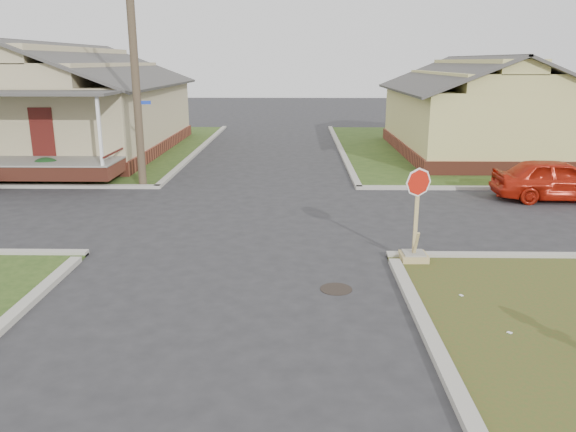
{
  "coord_description": "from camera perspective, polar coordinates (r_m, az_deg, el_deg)",
  "views": [
    {
      "loc": [
        1.42,
        -10.92,
        4.4
      ],
      "look_at": [
        1.21,
        1.0,
        1.1
      ],
      "focal_mm": 35.0,
      "sensor_mm": 36.0,
      "label": 1
    }
  ],
  "objects": [
    {
      "name": "ground",
      "position": [
        11.86,
        -5.98,
        -6.4
      ],
      "size": [
        120.0,
        120.0,
        0.0
      ],
      "primitive_type": "plane",
      "color": "#28282A",
      "rests_on": "ground"
    },
    {
      "name": "verge_far_left",
      "position": [
        32.61,
        -25.4,
        6.28
      ],
      "size": [
        19.0,
        19.0,
        0.05
      ],
      "primitive_type": "cube",
      "color": "#2D4719",
      "rests_on": "ground"
    },
    {
      "name": "curbs",
      "position": [
        16.58,
        -3.94,
        0.04
      ],
      "size": [
        80.0,
        40.0,
        0.12
      ],
      "primitive_type": null,
      "color": "#ACA89B",
      "rests_on": "ground"
    },
    {
      "name": "manhole",
      "position": [
        11.33,
        4.91,
        -7.4
      ],
      "size": [
        0.64,
        0.64,
        0.01
      ],
      "primitive_type": "cylinder",
      "color": "black",
      "rests_on": "ground"
    },
    {
      "name": "corner_house",
      "position": [
        29.95,
        -21.77,
        10.34
      ],
      "size": [
        10.1,
        15.5,
        5.3
      ],
      "color": "brown",
      "rests_on": "ground"
    },
    {
      "name": "side_house_yellow",
      "position": [
        28.81,
        18.65,
        10.28
      ],
      "size": [
        7.6,
        11.6,
        4.7
      ],
      "color": "brown",
      "rests_on": "ground"
    },
    {
      "name": "utility_pole",
      "position": [
        20.6,
        -15.4,
        15.67
      ],
      "size": [
        1.8,
        0.28,
        9.0
      ],
      "color": "#453828",
      "rests_on": "ground"
    },
    {
      "name": "stop_sign",
      "position": [
        12.92,
        12.74,
        -2.45
      ],
      "size": [
        0.6,
        0.59,
        2.12
      ],
      "rotation": [
        0.0,
        0.0,
        0.02
      ],
      "color": "tan",
      "rests_on": "ground"
    },
    {
      "name": "red_sedan",
      "position": [
        20.24,
        25.64,
        3.36
      ],
      "size": [
        4.06,
        1.75,
        1.36
      ],
      "primitive_type": "imported",
      "rotation": [
        0.0,
        0.0,
        1.54
      ],
      "color": "#B81E0D",
      "rests_on": "ground"
    },
    {
      "name": "hedge_right",
      "position": [
        22.64,
        -23.33,
        4.39
      ],
      "size": [
        1.28,
        1.05,
        0.98
      ],
      "primitive_type": "ellipsoid",
      "color": "#133613",
      "rests_on": "verge_far_left"
    }
  ]
}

